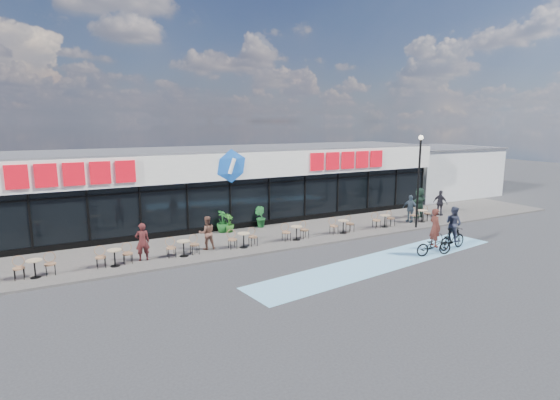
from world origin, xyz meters
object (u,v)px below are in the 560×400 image
Objects in this scene: patron_right at (207,233)px; pedestrian_c at (419,203)px; pedestrian_a at (410,208)px; pedestrian_b at (440,203)px; potted_plant_mid at (229,223)px; potted_plant_right at (260,217)px; patron_left at (142,242)px; cyclist_b at (453,232)px; lamp_post at (419,174)px; potted_plant_left at (223,221)px; cyclist_a at (434,240)px.

pedestrian_c is at bearing -173.48° from patron_right.
pedestrian_a reaches higher than pedestrian_b.
pedestrian_b reaches higher than potted_plant_mid.
pedestrian_a is at bearing -19.55° from potted_plant_right.
cyclist_b is at bearing 161.59° from patron_left.
patron_left is (-7.34, -3.21, 0.25)m from potted_plant_right.
lamp_post is 4.41× the size of potted_plant_right.
lamp_post is at bearing -22.28° from potted_plant_left.
potted_plant_mid is 0.60× the size of patron_left.
potted_plant_left is 2.38m from potted_plant_right.
patron_right is at bearing -172.58° from patron_left.
cyclist_b reaches higher than patron_right.
patron_left is at bearing 156.51° from cyclist_a.
pedestrian_a is (13.03, -0.23, 0.02)m from patron_right.
patron_right is at bearing 75.95° from pedestrian_b.
patron_right is 0.76× the size of cyclist_b.
pedestrian_b is at bearing -176.70° from patron_left.
pedestrian_a reaches higher than potted_plant_left.
pedestrian_c is (14.42, 0.39, 0.16)m from patron_right.
cyclist_a reaches higher than pedestrian_c.
lamp_post is at bearing -22.24° from potted_plant_mid.
pedestrian_c is (10.19, -2.51, 0.38)m from potted_plant_right.
cyclist_a reaches higher than cyclist_b.
cyclist_b is at bearing -111.11° from lamp_post.
potted_plant_mid is 12.46m from pedestrian_c.
patron_left is 14.82m from cyclist_b.
potted_plant_mid is at bearing 157.76° from lamp_post.
pedestrian_b reaches higher than potted_plant_right.
lamp_post is 4.82m from cyclist_b.
potted_plant_mid is at bearing -26.86° from pedestrian_c.
pedestrian_a is 0.74× the size of cyclist_a.
patron_right is 13.03m from pedestrian_a.
potted_plant_left is 3.37m from patron_right.
potted_plant_left is at bearing -27.22° from pedestrian_c.
potted_plant_left is 0.71× the size of patron_left.
potted_plant_right is at bearing 120.32° from cyclist_a.
pedestrian_b is 0.74× the size of cyclist_a.
patron_right is at bearing -129.23° from potted_plant_mid.
potted_plant_mid is 0.46× the size of cyclist_a.
cyclist_a is (-3.08, -4.19, -2.53)m from lamp_post.
lamp_post is 5.19× the size of potted_plant_mid.
lamp_post is 2.75m from pedestrian_a.
potted_plant_mid is 2.07m from potted_plant_right.
pedestrian_a is 1.01× the size of pedestrian_b.
potted_plant_right is 0.74× the size of patron_right.
pedestrian_b is (14.32, -2.57, 0.23)m from potted_plant_left.
potted_plant_left is 0.72× the size of pedestrian_a.
potted_plant_mid is at bearing 136.96° from cyclist_b.
lamp_post is 3.14× the size of patron_left.
pedestrian_a reaches higher than potted_plant_mid.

